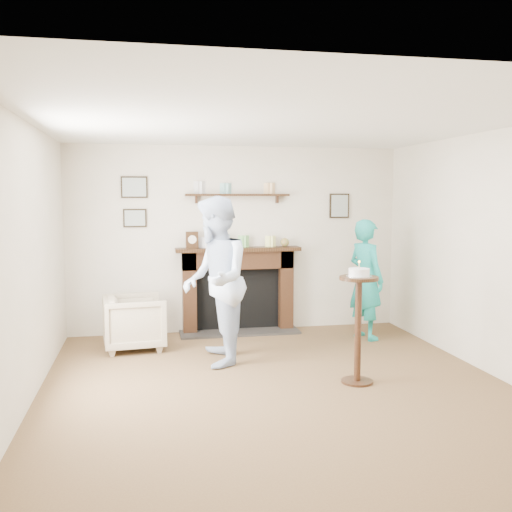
# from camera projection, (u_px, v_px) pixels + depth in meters

# --- Properties ---
(ground) EXTENTS (5.00, 5.00, 0.00)m
(ground) POSITION_uv_depth(u_px,v_px,m) (279.00, 389.00, 5.43)
(ground) COLOR brown
(ground) RESTS_ON ground
(room_shell) EXTENTS (4.54, 5.02, 2.52)m
(room_shell) POSITION_uv_depth(u_px,v_px,m) (264.00, 216.00, 5.93)
(room_shell) COLOR beige
(room_shell) RESTS_ON ground
(armchair) EXTENTS (0.78, 0.77, 0.65)m
(armchair) POSITION_uv_depth(u_px,v_px,m) (135.00, 349.00, 6.88)
(armchair) COLOR tan
(armchair) RESTS_ON ground
(man) EXTENTS (0.76, 0.94, 1.84)m
(man) POSITION_uv_depth(u_px,v_px,m) (216.00, 363.00, 6.27)
(man) COLOR #ADB6D8
(man) RESTS_ON ground
(woman) EXTENTS (0.54, 0.66, 1.54)m
(woman) POSITION_uv_depth(u_px,v_px,m) (365.00, 338.00, 7.39)
(woman) COLOR #21BBAA
(woman) RESTS_ON ground
(pedestal_table) EXTENTS (0.38, 0.38, 1.21)m
(pedestal_table) POSITION_uv_depth(u_px,v_px,m) (358.00, 308.00, 5.55)
(pedestal_table) COLOR black
(pedestal_table) RESTS_ON ground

